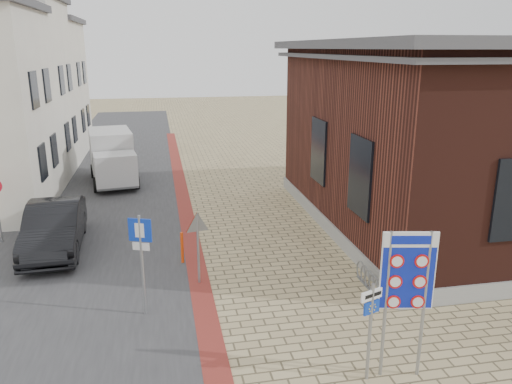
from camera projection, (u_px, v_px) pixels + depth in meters
name	position (u px, v px, depth m)	size (l,w,h in m)	color
ground	(299.00, 343.00, 11.47)	(120.00, 120.00, 0.00)	tan
road_strip	(108.00, 185.00, 24.59)	(7.00, 60.00, 0.02)	#38383A
curb_strip	(186.00, 212.00, 20.52)	(0.60, 40.00, 0.02)	maroon
brick_building	(481.00, 132.00, 18.77)	(13.00, 13.00, 6.80)	gray
townhouse_far	(24.00, 87.00, 30.89)	(7.40, 6.40, 8.30)	silver
bike_rack	(369.00, 281.00, 13.97)	(0.08, 1.80, 0.60)	slate
sedan	(54.00, 227.00, 16.58)	(1.68, 4.81, 1.58)	black
box_truck	(112.00, 157.00, 24.80)	(2.64, 5.10, 2.55)	slate
border_sign	(408.00, 274.00, 9.74)	(1.07, 0.25, 3.17)	gray
essen_sign	(371.00, 318.00, 9.86)	(0.55, 0.24, 2.14)	gray
parking_sign	(141.00, 248.00, 12.20)	(0.56, 0.26, 2.66)	gray
yield_sign	(198.00, 231.00, 13.96)	(0.75, 0.20, 2.11)	gray
bollard	(182.00, 248.00, 15.60)	(0.09, 0.09, 1.03)	#ED420C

